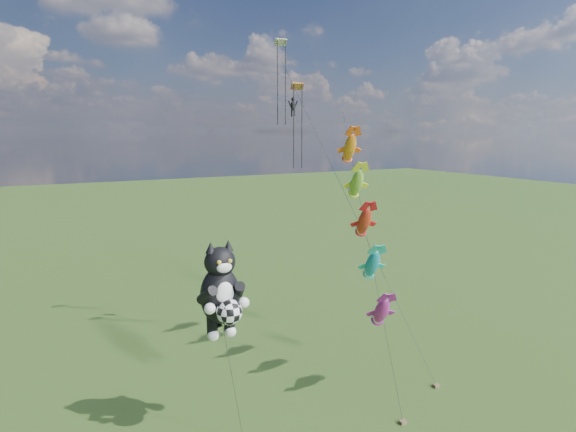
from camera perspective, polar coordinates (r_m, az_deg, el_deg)
name	(u,v)px	position (r m, az deg, el deg)	size (l,w,h in m)	color
ground	(225,397)	(34.40, -7.47, -20.49)	(300.00, 300.00, 0.00)	#18340D
cat_kite_rig	(221,291)	(29.04, -7.89, -8.76)	(2.75, 4.18, 11.11)	brown
fish_windsock_rig	(364,222)	(36.22, 9.02, -0.69)	(5.54, 15.05, 19.16)	brown
parafoil_rig	(295,104)	(41.84, 0.89, 13.10)	(4.26, 17.18, 25.36)	brown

